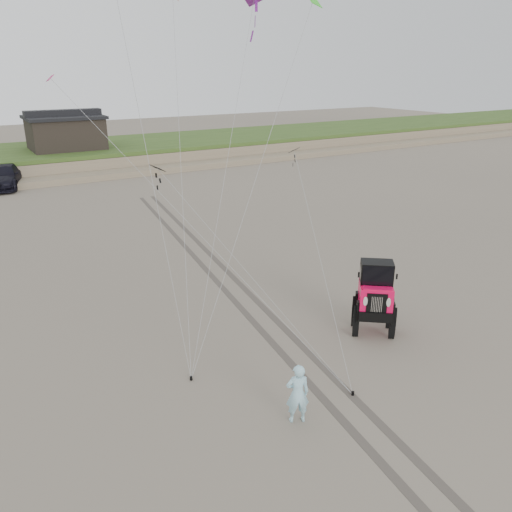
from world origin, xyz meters
The scene contains 10 objects.
ground centered at (0.00, 0.00, 0.00)m, with size 160.00×160.00×0.00m, color #6B6054.
dune_ridge centered at (0.00, 37.50, 0.82)m, with size 160.00×14.25×1.73m.
cabin centered at (2.00, 37.00, 3.24)m, with size 6.40×5.40×3.35m.
truck_c centered at (-3.93, 31.42, 0.84)m, with size 2.34×5.76×1.67m, color black.
jeep centered at (3.98, 0.52, 1.01)m, with size 2.33×5.40×2.01m, color #FF0A4A, non-canonical shape.
man centered at (-0.87, -1.82, 0.82)m, with size 0.60×0.39×1.64m, color #8AC3D5.
kite_flock centered at (2.78, 8.19, 10.14)m, with size 9.63×5.66×6.78m.
stake_main centered at (-2.43, 1.20, 0.06)m, with size 0.08×0.08×0.12m, color black.
stake_aux centered at (1.06, -1.78, 0.06)m, with size 0.08×0.08×0.12m, color black.
tire_tracks centered at (2.00, 8.00, 0.00)m, with size 5.22×29.74×0.01m.
Camera 1 is at (-7.21, -10.16, 8.42)m, focal length 35.00 mm.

